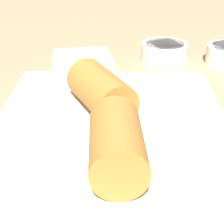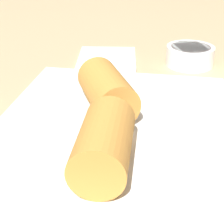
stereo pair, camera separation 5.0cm
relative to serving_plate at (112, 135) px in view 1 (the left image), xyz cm
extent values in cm
cube|color=tan|center=(3.82, -2.32, -1.76)|extent=(180.00, 140.00, 2.00)
cube|color=white|center=(0.00, 0.00, -0.16)|extent=(28.38, 22.47, 1.20)
cube|color=white|center=(0.00, 0.00, 0.59)|extent=(29.52, 23.37, 0.30)
cylinder|color=#C68438|center=(-3.81, -1.19, 2.94)|extent=(9.69, 7.75, 4.40)
sphere|color=beige|center=(-7.09, -2.81, 2.94)|extent=(2.86, 2.86, 2.86)
cylinder|color=#C68438|center=(6.30, 0.46, 2.94)|extent=(8.85, 4.85, 4.40)
sphere|color=#6B9E47|center=(2.65, 0.27, 2.94)|extent=(2.86, 2.86, 2.86)
cylinder|color=white|center=(-23.11, 7.65, 0.65)|extent=(7.01, 7.01, 2.83)
cylinder|color=maroon|center=(-23.11, 7.65, 1.81)|extent=(5.75, 5.75, 0.51)
cube|color=white|center=(-22.63, -4.75, -0.46)|extent=(11.32, 10.01, 0.60)
camera|label=1|loc=(31.30, 0.42, 18.91)|focal=60.00mm
camera|label=2|loc=(30.84, 5.40, 18.91)|focal=60.00mm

